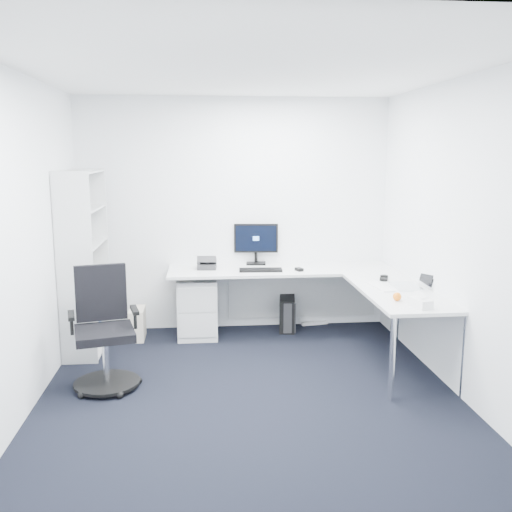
{
  "coord_description": "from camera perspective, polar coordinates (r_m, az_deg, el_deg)",
  "views": [
    {
      "loc": [
        -0.39,
        -4.54,
        2.08
      ],
      "look_at": [
        0.15,
        1.05,
        1.05
      ],
      "focal_mm": 40.0,
      "sensor_mm": 36.0,
      "label": 1
    }
  ],
  "objects": [
    {
      "name": "beige_pc_tower",
      "position": [
        6.6,
        -11.78,
        -6.63
      ],
      "size": [
        0.17,
        0.37,
        0.35
      ],
      "primitive_type": "cube",
      "rotation": [
        0.0,
        0.0,
        0.01
      ],
      "color": "beige",
      "rests_on": "ground"
    },
    {
      "name": "desk_phone",
      "position": [
        6.49,
        -4.93,
        -0.63
      ],
      "size": [
        0.23,
        0.23,
        0.15
      ],
      "primitive_type": null,
      "rotation": [
        0.0,
        0.0,
        -0.07
      ],
      "color": "#27282A",
      "rests_on": "l_desk"
    },
    {
      "name": "l_desk",
      "position": [
        6.25,
        3.36,
        -5.36
      ],
      "size": [
        2.64,
        1.48,
        0.77
      ],
      "primitive_type": null,
      "color": "silver",
      "rests_on": "ground"
    },
    {
      "name": "ground",
      "position": [
        5.01,
        -0.57,
        -14.13
      ],
      "size": [
        4.2,
        4.2,
        0.0
      ],
      "primitive_type": "plane",
      "color": "black"
    },
    {
      "name": "headphones",
      "position": [
        6.07,
        12.68,
        -2.06
      ],
      "size": [
        0.18,
        0.23,
        0.05
      ],
      "primitive_type": null,
      "rotation": [
        0.0,
        0.0,
        -0.35
      ],
      "color": "black",
      "rests_on": "l_desk"
    },
    {
      "name": "mouse",
      "position": [
        6.37,
        4.34,
        -1.34
      ],
      "size": [
        0.09,
        0.12,
        0.03
      ],
      "primitive_type": "cube",
      "rotation": [
        0.0,
        0.0,
        0.33
      ],
      "color": "black",
      "rests_on": "l_desk"
    },
    {
      "name": "ceiling",
      "position": [
        4.6,
        -0.64,
        18.14
      ],
      "size": [
        4.2,
        4.2,
        0.0
      ],
      "primitive_type": "plane",
      "color": "white"
    },
    {
      "name": "laptop",
      "position": [
        5.75,
        14.82,
        -1.81
      ],
      "size": [
        0.37,
        0.36,
        0.26
      ],
      "primitive_type": null,
      "rotation": [
        0.0,
        0.0,
        -0.03
      ],
      "color": "silver",
      "rests_on": "l_desk"
    },
    {
      "name": "monitor",
      "position": [
        6.69,
        -0.0,
        1.26
      ],
      "size": [
        0.53,
        0.21,
        0.49
      ],
      "primitive_type": null,
      "rotation": [
        0.0,
        0.0,
        -0.1
      ],
      "color": "black",
      "rests_on": "l_desk"
    },
    {
      "name": "task_chair",
      "position": [
        5.21,
        -14.92,
        -7.16
      ],
      "size": [
        0.73,
        0.73,
        1.08
      ],
      "primitive_type": null,
      "rotation": [
        0.0,
        0.0,
        0.23
      ],
      "color": "black",
      "rests_on": "ground"
    },
    {
      "name": "bookshelf",
      "position": [
        6.22,
        -16.87,
        -0.52
      ],
      "size": [
        0.37,
        0.95,
        1.9
      ],
      "primitive_type": null,
      "color": "silver",
      "rests_on": "ground"
    },
    {
      "name": "wall_back",
      "position": [
        6.69,
        -2.15,
        4.12
      ],
      "size": [
        3.6,
        0.02,
        2.7
      ],
      "primitive_type": "cube",
      "color": "white",
      "rests_on": "ground"
    },
    {
      "name": "white_keyboard",
      "position": [
        5.72,
        12.31,
        -3.0
      ],
      "size": [
        0.17,
        0.43,
        0.01
      ],
      "primitive_type": "cube",
      "rotation": [
        0.0,
        0.0,
        0.13
      ],
      "color": "white",
      "rests_on": "l_desk"
    },
    {
      "name": "black_pc_tower",
      "position": [
        6.78,
        3.13,
        -5.77
      ],
      "size": [
        0.24,
        0.42,
        0.39
      ],
      "primitive_type": "cube",
      "rotation": [
        0.0,
        0.0,
        -0.15
      ],
      "color": "black",
      "rests_on": "ground"
    },
    {
      "name": "power_strip",
      "position": [
        7.04,
        5.86,
        -6.69
      ],
      "size": [
        0.33,
        0.11,
        0.04
      ],
      "primitive_type": "cube",
      "rotation": [
        0.0,
        0.0,
        0.16
      ],
      "color": "white",
      "rests_on": "ground"
    },
    {
      "name": "wall_left",
      "position": [
        4.81,
        -22.49,
        0.87
      ],
      "size": [
        0.02,
        4.2,
        2.7
      ],
      "primitive_type": "cube",
      "color": "white",
      "rests_on": "ground"
    },
    {
      "name": "wall_right",
      "position": [
        5.1,
        20.01,
        1.52
      ],
      "size": [
        0.02,
        4.2,
        2.7
      ],
      "primitive_type": "cube",
      "color": "white",
      "rests_on": "ground"
    },
    {
      "name": "drawer_pedestal",
      "position": [
        6.56,
        -5.88,
        -5.07
      ],
      "size": [
        0.44,
        0.55,
        0.68
      ],
      "primitive_type": "cube",
      "color": "silver",
      "rests_on": "ground"
    },
    {
      "name": "black_keyboard",
      "position": [
        6.35,
        0.47,
        -1.41
      ],
      "size": [
        0.48,
        0.19,
        0.02
      ],
      "primitive_type": "cube",
      "rotation": [
        0.0,
        0.0,
        -0.05
      ],
      "color": "black",
      "rests_on": "l_desk"
    },
    {
      "name": "wall_front",
      "position": [
        2.58,
        3.41,
        -6.05
      ],
      "size": [
        3.6,
        0.02,
        2.7
      ],
      "primitive_type": "cube",
      "color": "white",
      "rests_on": "ground"
    },
    {
      "name": "tissue_box",
      "position": [
        5.08,
        16.09,
        -4.52
      ],
      "size": [
        0.17,
        0.24,
        0.08
      ],
      "primitive_type": "cube",
      "rotation": [
        0.0,
        0.0,
        0.25
      ],
      "color": "white",
      "rests_on": "l_desk"
    },
    {
      "name": "orange_fruit",
      "position": [
        5.23,
        13.93,
        -3.97
      ],
      "size": [
        0.08,
        0.08,
        0.08
      ],
      "primitive_type": "sphere",
      "color": "orange",
      "rests_on": "l_desk"
    }
  ]
}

